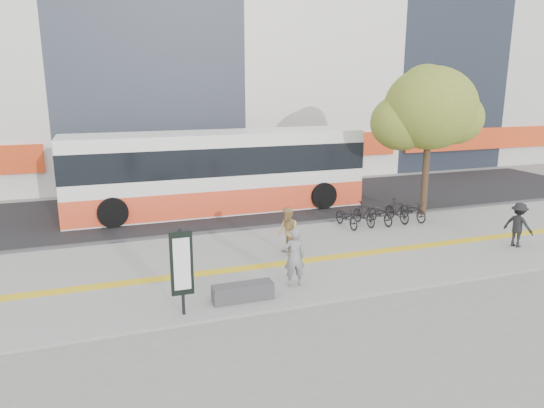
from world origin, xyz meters
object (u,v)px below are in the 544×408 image
object	(u,v)px
bus	(217,174)
pedestrian_tan	(288,232)
bench	(243,292)
seated_woman	(294,257)
signboard	(182,265)
street_tree	(428,110)
pedestrian_dark	(518,225)

from	to	relation	value
bus	pedestrian_tan	bearing A→B (deg)	-83.96
bench	seated_woman	world-z (taller)	seated_woman
signboard	pedestrian_tan	size ratio (longest dim) A/B	1.37
seated_woman	pedestrian_tan	distance (m)	2.53
street_tree	bus	distance (m)	9.36
bench	pedestrian_tan	distance (m)	3.78
street_tree	pedestrian_dark	xyz separation A→B (m)	(0.41, -4.91, -3.66)
bus	street_tree	bearing A→B (deg)	-24.33
street_tree	seated_woman	xyz separation A→B (m)	(-8.15, -5.55, -3.60)
signboard	pedestrian_tan	distance (m)	5.12
bench	pedestrian_dark	size ratio (longest dim) A/B	1.03
bus	seated_woman	distance (m)	9.26
signboard	bus	xyz separation A→B (m)	(3.25, 10.01, 0.32)
bench	signboard	world-z (taller)	signboard
bench	street_tree	world-z (taller)	street_tree
pedestrian_tan	street_tree	bearing A→B (deg)	110.46
signboard	bus	bearing A→B (deg)	72.03
signboard	pedestrian_dark	world-z (taller)	signboard
bench	pedestrian_tan	bearing A→B (deg)	50.74
signboard	pedestrian_tan	world-z (taller)	signboard
signboard	street_tree	xyz separation A→B (m)	(11.38, 6.33, 3.15)
street_tree	bench	bearing A→B (deg)	-148.38
bus	pedestrian_tan	size ratio (longest dim) A/B	8.12
bench	seated_woman	size ratio (longest dim) A/B	0.96
seated_woman	pedestrian_dark	world-z (taller)	seated_woman
pedestrian_dark	seated_woman	bearing A→B (deg)	74.24
street_tree	pedestrian_dark	bearing A→B (deg)	-85.20
seated_woman	pedestrian_tan	xyz separation A→B (m)	(0.74, 2.42, -0.03)
signboard	seated_woman	xyz separation A→B (m)	(3.23, 0.78, -0.45)
bus	pedestrian_dark	world-z (taller)	bus
pedestrian_tan	pedestrian_dark	world-z (taller)	pedestrian_tan
signboard	pedestrian_dark	bearing A→B (deg)	6.84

